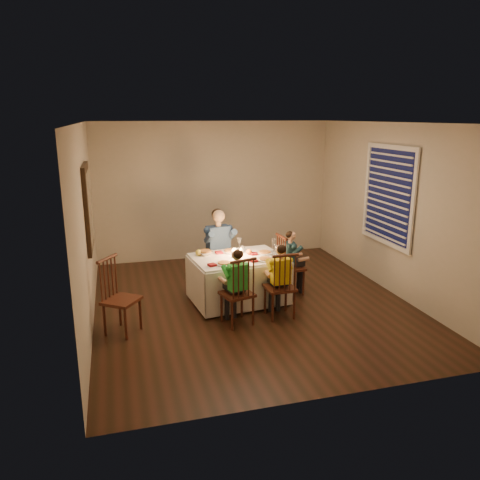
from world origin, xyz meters
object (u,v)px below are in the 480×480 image
object	(u,v)px
chair_near_left	(237,323)
child_teal	(290,293)
chair_near_right	(279,316)
chair_extra	(124,332)
serving_bowl	(205,253)
chair_adult	(219,286)
child_green	(237,323)
adult	(219,286)
chair_end	(290,293)
dining_table	(238,270)
child_yellow	(279,316)

from	to	relation	value
chair_near_left	child_teal	bearing A→B (deg)	-156.29
chair_near_right	chair_extra	xyz separation A→B (m)	(-2.10, 0.06, 0.00)
chair_near_right	serving_bowl	size ratio (longest dim) A/B	4.36
chair_adult	child_green	distance (m)	1.44
serving_bowl	adult	bearing A→B (deg)	56.13
chair_near_left	serving_bowl	bearing A→B (deg)	-91.30
chair_near_right	child_teal	bearing A→B (deg)	-122.53
chair_adult	serving_bowl	bearing A→B (deg)	-133.87
chair_near_right	child_green	world-z (taller)	child_green
chair_near_right	chair_end	distance (m)	0.92
chair_extra	serving_bowl	size ratio (longest dim) A/B	4.57
dining_table	chair_extra	bearing A→B (deg)	-166.52
chair_extra	adult	xyz separation A→B (m)	(1.56, 1.31, 0.00)
child_green	child_teal	distance (m)	1.39
chair_end	child_teal	xyz separation A→B (m)	(0.00, -0.00, 0.00)
chair_near_left	chair_end	xyz separation A→B (m)	(1.09, 0.86, 0.00)
chair_adult	child_yellow	distance (m)	1.47
chair_adult	chair_near_right	distance (m)	1.47
chair_extra	child_teal	world-z (taller)	child_teal
child_green	child_yellow	size ratio (longest dim) A/B	1.00
dining_table	adult	xyz separation A→B (m)	(-0.13, 0.70, -0.49)
child_teal	serving_bowl	xyz separation A→B (m)	(-1.32, 0.11, 0.72)
chair_extra	child_yellow	world-z (taller)	child_yellow
chair_near_right	serving_bowl	bearing A→B (deg)	-48.55
dining_table	chair_near_left	world-z (taller)	dining_table
chair_near_left	chair_extra	world-z (taller)	chair_extra
chair_adult	child_yellow	bearing A→B (deg)	-78.58
dining_table	child_yellow	size ratio (longest dim) A/B	1.39
chair_near_left	child_green	xyz separation A→B (m)	(0.00, 0.00, 0.00)
dining_table	child_yellow	xyz separation A→B (m)	(0.41, -0.67, -0.49)
chair_end	adult	world-z (taller)	adult
chair_end	serving_bowl	world-z (taller)	serving_bowl
child_yellow	adult	bearing A→B (deg)	-70.50
chair_adult	child_teal	distance (m)	1.16
chair_adult	child_teal	size ratio (longest dim) A/B	0.95
adult	child_teal	size ratio (longest dim) A/B	1.28
adult	child_teal	distance (m)	1.16
dining_table	chair_end	xyz separation A→B (m)	(0.88, 0.11, -0.49)
dining_table	child_green	distance (m)	0.92
chair_near_right	child_green	xyz separation A→B (m)	(-0.62, -0.07, 0.00)
child_green	child_yellow	distance (m)	0.63
chair_extra	child_teal	size ratio (longest dim) A/B	0.99
chair_adult	chair_extra	world-z (taller)	chair_extra
dining_table	child_teal	bearing A→B (deg)	0.87
adult	child_green	size ratio (longest dim) A/B	1.24
chair_end	chair_adult	bearing A→B (deg)	55.89
adult	child_yellow	distance (m)	1.47
chair_adult	child_teal	bearing A→B (deg)	-40.09
child_yellow	child_teal	xyz separation A→B (m)	(0.47, 0.79, 0.00)
dining_table	chair_near_right	size ratio (longest dim) A/B	1.52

